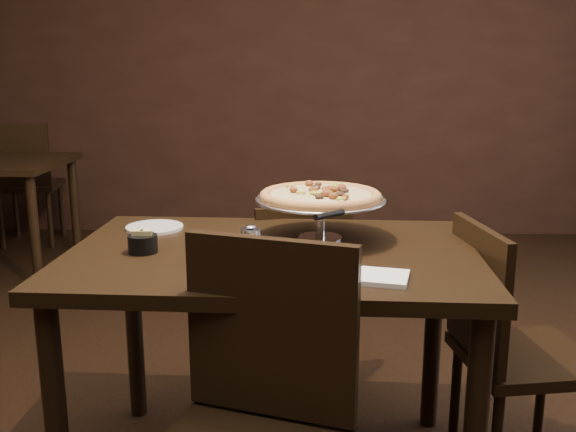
{
  "coord_description": "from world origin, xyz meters",
  "views": [
    {
      "loc": [
        0.14,
        -1.94,
        1.42
      ],
      "look_at": [
        0.06,
        0.12,
        0.94
      ],
      "focal_mm": 40.0,
      "sensor_mm": 36.0,
      "label": 1
    }
  ],
  "objects": [
    {
      "name": "serving_spatula",
      "position": [
        0.2,
        -0.05,
        0.98
      ],
      "size": [
        0.17,
        0.17,
        0.02
      ],
      "rotation": [
        0.0,
        0.0,
        -0.71
      ],
      "color": "silver",
      "rests_on": "pizza_stand"
    },
    {
      "name": "packet_caddy",
      "position": [
        -0.4,
        0.03,
        0.87
      ],
      "size": [
        0.1,
        0.1,
        0.07
      ],
      "rotation": [
        0.0,
        0.0,
        0.16
      ],
      "color": "black",
      "rests_on": "dining_table"
    },
    {
      "name": "room",
      "position": [
        0.06,
        0.03,
        1.4
      ],
      "size": [
        6.04,
        7.04,
        2.84
      ],
      "color": "black",
      "rests_on": "ground"
    },
    {
      "name": "pepper_flake_shaker",
      "position": [
        -0.04,
        -0.04,
        0.89
      ],
      "size": [
        0.06,
        0.06,
        0.11
      ],
      "color": "maroon",
      "rests_on": "dining_table"
    },
    {
      "name": "pizza_stand",
      "position": [
        0.17,
        0.21,
        0.99
      ],
      "size": [
        0.45,
        0.45,
        0.19
      ],
      "color": "silver",
      "rests_on": "dining_table"
    },
    {
      "name": "chair_near",
      "position": [
        -0.0,
        -0.5,
        0.55
      ],
      "size": [
        0.58,
        0.58,
        1.0
      ],
      "rotation": [
        0.0,
        0.0,
        -0.29
      ],
      "color": "black",
      "rests_on": "ground"
    },
    {
      "name": "parmesan_shaker",
      "position": [
        -0.2,
        -0.06,
        0.88
      ],
      "size": [
        0.06,
        0.06,
        0.1
      ],
      "color": "beige",
      "rests_on": "dining_table"
    },
    {
      "name": "chair_side",
      "position": [
        0.82,
        0.13,
        0.5
      ],
      "size": [
        0.49,
        0.49,
        0.91
      ],
      "rotation": [
        0.0,
        0.0,
        1.73
      ],
      "color": "black",
      "rests_on": "ground"
    },
    {
      "name": "plate_near",
      "position": [
        -0.03,
        -0.2,
        0.84
      ],
      "size": [
        0.23,
        0.23,
        0.01
      ],
      "primitive_type": "cylinder",
      "color": "silver",
      "rests_on": "dining_table"
    },
    {
      "name": "plate_left",
      "position": [
        -0.44,
        0.34,
        0.84
      ],
      "size": [
        0.21,
        0.21,
        0.01
      ],
      "primitive_type": "cylinder",
      "color": "silver",
      "rests_on": "dining_table"
    },
    {
      "name": "dining_table",
      "position": [
        0.01,
        0.07,
        0.72
      ],
      "size": [
        1.36,
        0.93,
        0.83
      ],
      "rotation": [
        0.0,
        0.0,
        -0.03
      ],
      "color": "black",
      "rests_on": "ground"
    },
    {
      "name": "bg_chair_far",
      "position": [
        -2.13,
        3.02,
        0.54
      ],
      "size": [
        0.52,
        0.52,
        0.99
      ],
      "rotation": [
        0.0,
        0.0,
        3.28
      ],
      "color": "black",
      "rests_on": "ground"
    },
    {
      "name": "napkin_stack",
      "position": [
        0.34,
        -0.21,
        0.84
      ],
      "size": [
        0.17,
        0.17,
        0.01
      ],
      "primitive_type": "cube",
      "rotation": [
        0.0,
        0.0,
        -0.22
      ],
      "color": "white",
      "rests_on": "dining_table"
    },
    {
      "name": "chair_far",
      "position": [
        0.08,
        0.67,
        0.48
      ],
      "size": [
        0.52,
        0.52,
        0.88
      ],
      "rotation": [
        0.0,
        0.0,
        3.48
      ],
      "color": "black",
      "rests_on": "ground"
    }
  ]
}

